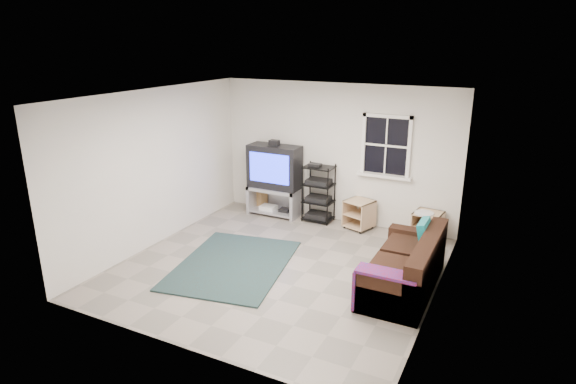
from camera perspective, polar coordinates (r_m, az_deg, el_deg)
The scene contains 8 objects.
room at distance 8.69m, azimuth 11.51°, elevation 4.93°, with size 4.60×4.62×4.60m.
tv_unit at distance 9.38m, azimuth -1.59°, elevation 2.11°, with size 1.02×0.51×1.50m.
av_rack at distance 9.15m, azimuth 3.63°, elevation -0.56°, with size 0.56×0.40×1.11m.
side_table_left at distance 8.95m, azimuth 8.56°, elevation -2.48°, with size 0.57×0.57×0.53m.
side_table_right at distance 8.67m, azimuth 16.23°, elevation -3.63°, with size 0.51×0.51×0.53m.
sofa at distance 6.95m, azimuth 13.81°, elevation -8.82°, with size 0.84×1.89×0.86m.
shag_rug at distance 7.58m, azimuth -6.51°, elevation -8.50°, with size 1.59×2.19×0.03m, color black.
paper_bag at distance 9.87m, azimuth -3.37°, elevation -0.86°, with size 0.29×0.19×0.41m, color #A37549.
Camera 1 is at (3.12, -5.94, 3.35)m, focal length 30.00 mm.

